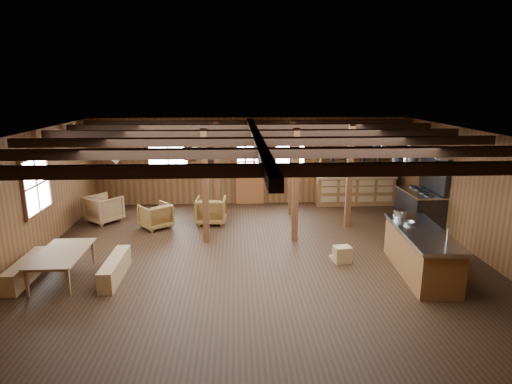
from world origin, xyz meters
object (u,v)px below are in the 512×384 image
armchair_c (104,209)px  dining_table (64,266)px  armchair_a (156,216)px  commercial_range (422,202)px  armchair_b (211,210)px  kitchen_island (421,252)px

armchair_c → dining_table: bearing=133.0°
armchair_a → commercial_range: bearing=140.4°
armchair_b → kitchen_island: bearing=144.2°
commercial_range → armchair_c: 8.88m
kitchen_island → armchair_a: size_ratio=3.45×
kitchen_island → armchair_b: bearing=145.5°
kitchen_island → armchair_c: size_ratio=3.02×
armchair_b → armchair_c: size_ratio=0.97×
armchair_a → dining_table: bearing=29.5°
armchair_a → armchair_c: size_ratio=0.87×
dining_table → armchair_c: size_ratio=1.92×
kitchen_island → armchair_b: kitchen_island is taller
kitchen_island → dining_table: kitchen_island is taller
armchair_b → dining_table: bearing=54.1°
kitchen_island → armchair_b: 5.70m
kitchen_island → dining_table: bearing=-176.8°
armchair_a → kitchen_island: bearing=113.0°
armchair_a → armchair_c: 1.67m
armchair_a → armchair_c: bearing=-60.0°
kitchen_island → armchair_b: size_ratio=3.10×
dining_table → armchair_c: bearing=4.0°
armchair_a → armchair_b: (1.49, 0.33, 0.04)m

